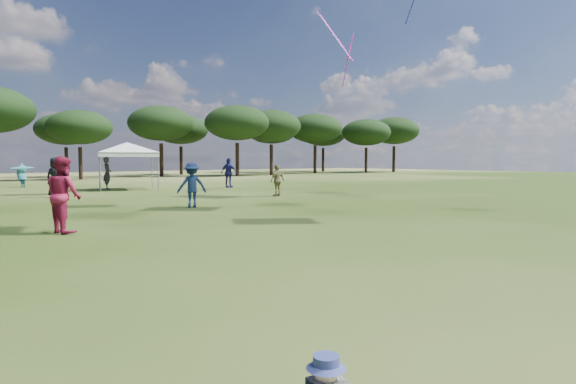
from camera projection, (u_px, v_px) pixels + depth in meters
name	position (u px, v px, depth m)	size (l,w,h in m)	color
tent_right	(127.00, 144.00, 28.24)	(6.32, 6.32, 3.09)	gray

